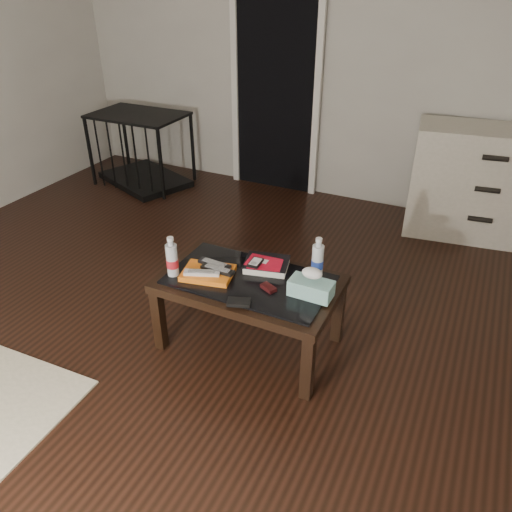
{
  "coord_description": "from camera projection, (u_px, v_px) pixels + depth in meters",
  "views": [
    {
      "loc": [
        1.51,
        -1.96,
        1.99
      ],
      "look_at": [
        0.46,
        0.24,
        0.55
      ],
      "focal_mm": 35.0,
      "sensor_mm": 36.0,
      "label": 1
    }
  ],
  "objects": [
    {
      "name": "dresser",
      "position": [
        488.0,
        184.0,
        4.01
      ],
      "size": [
        1.26,
        0.65,
        0.9
      ],
      "rotation": [
        0.0,
        0.0,
        0.13
      ],
      "color": "beige",
      "rests_on": "ground"
    },
    {
      "name": "remote_black_front",
      "position": [
        218.0,
        269.0,
        2.8
      ],
      "size": [
        0.2,
        0.06,
        0.02
      ],
      "primitive_type": "cube",
      "rotation": [
        0.0,
        0.0,
        -0.04
      ],
      "color": "black",
      "rests_on": "magazines"
    },
    {
      "name": "ipod",
      "position": [
        255.0,
        263.0,
        2.83
      ],
      "size": [
        0.07,
        0.11,
        0.02
      ],
      "primitive_type": "cube",
      "rotation": [
        0.0,
        0.0,
        0.04
      ],
      "color": "black",
      "rests_on": "dvd_mailers"
    },
    {
      "name": "flip_phone",
      "position": [
        268.0,
        288.0,
        2.7
      ],
      "size": [
        0.1,
        0.08,
        0.02
      ],
      "primitive_type": "cube",
      "rotation": [
        0.0,
        0.0,
        -0.46
      ],
      "color": "black",
      "rests_on": "coffee_table"
    },
    {
      "name": "pet_crate",
      "position": [
        143.0,
        161.0,
        5.12
      ],
      "size": [
        1.06,
        0.89,
        0.71
      ],
      "rotation": [
        0.0,
        0.0,
        -0.38
      ],
      "color": "black",
      "rests_on": "ground"
    },
    {
      "name": "tissue_box",
      "position": [
        311.0,
        288.0,
        2.63
      ],
      "size": [
        0.23,
        0.12,
        0.09
      ],
      "primitive_type": "cube",
      "rotation": [
        0.0,
        0.0,
        -0.02
      ],
      "color": "teal",
      "rests_on": "coffee_table"
    },
    {
      "name": "remote_black_back",
      "position": [
        215.0,
        264.0,
        2.85
      ],
      "size": [
        0.2,
        0.06,
        0.02
      ],
      "primitive_type": "cube",
      "rotation": [
        0.0,
        0.0,
        -0.07
      ],
      "color": "black",
      "rests_on": "magazines"
    },
    {
      "name": "ground",
      "position": [
        173.0,
        334.0,
        3.1
      ],
      "size": [
        5.0,
        5.0,
        0.0
      ],
      "primitive_type": "plane",
      "color": "black",
      "rests_on": "ground"
    },
    {
      "name": "dvd_mailers",
      "position": [
        263.0,
        262.0,
        2.86
      ],
      "size": [
        0.2,
        0.15,
        0.01
      ],
      "primitive_type": "cube",
      "rotation": [
        0.0,
        0.0,
        0.08
      ],
      "color": "red",
      "rests_on": "textbook"
    },
    {
      "name": "wallet",
      "position": [
        239.0,
        302.0,
        2.58
      ],
      "size": [
        0.14,
        0.11,
        0.02
      ],
      "primitive_type": "cube",
      "rotation": [
        0.0,
        0.0,
        0.34
      ],
      "color": "black",
      "rests_on": "coffee_table"
    },
    {
      "name": "remote_silver",
      "position": [
        202.0,
        272.0,
        2.77
      ],
      "size": [
        0.2,
        0.12,
        0.02
      ],
      "primitive_type": "cube",
      "rotation": [
        0.0,
        0.0,
        0.38
      ],
      "color": "silver",
      "rests_on": "magazines"
    },
    {
      "name": "water_bottle_right",
      "position": [
        318.0,
        257.0,
        2.77
      ],
      "size": [
        0.07,
        0.07,
        0.24
      ],
      "primitive_type": "cylinder",
      "rotation": [
        0.0,
        0.0,
        -0.06
      ],
      "color": "silver",
      "rests_on": "coffee_table"
    },
    {
      "name": "coffee_table",
      "position": [
        249.0,
        288.0,
        2.83
      ],
      "size": [
        1.0,
        0.6,
        0.46
      ],
      "color": "black",
      "rests_on": "ground"
    },
    {
      "name": "room_shell",
      "position": [
        143.0,
        57.0,
        2.28
      ],
      "size": [
        5.0,
        5.0,
        5.0
      ],
      "color": "#BBB7AC",
      "rests_on": "ground"
    },
    {
      "name": "magazines",
      "position": [
        208.0,
        273.0,
        2.82
      ],
      "size": [
        0.32,
        0.26,
        0.03
      ],
      "primitive_type": "cube",
      "rotation": [
        0.0,
        0.0,
        0.21
      ],
      "color": "orange",
      "rests_on": "coffee_table"
    },
    {
      "name": "doorway",
      "position": [
        276.0,
        83.0,
        4.64
      ],
      "size": [
        0.9,
        0.08,
        2.07
      ],
      "color": "black",
      "rests_on": "ground"
    },
    {
      "name": "water_bottle_left",
      "position": [
        172.0,
        256.0,
        2.77
      ],
      "size": [
        0.08,
        0.08,
        0.24
      ],
      "primitive_type": "cylinder",
      "rotation": [
        0.0,
        0.0,
        -0.31
      ],
      "color": "#B4BABF",
      "rests_on": "coffee_table"
    },
    {
      "name": "textbook",
      "position": [
        267.0,
        265.0,
        2.88
      ],
      "size": [
        0.29,
        0.25,
        0.05
      ],
      "primitive_type": "cube",
      "rotation": [
        0.0,
        0.0,
        0.23
      ],
      "color": "black",
      "rests_on": "coffee_table"
    }
  ]
}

